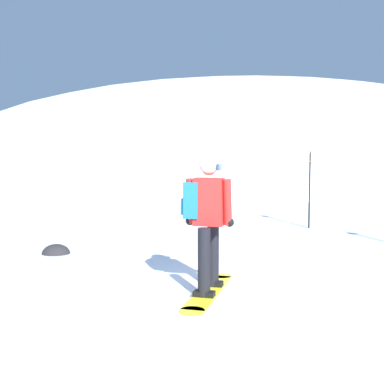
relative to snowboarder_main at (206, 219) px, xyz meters
The scene contains 5 objects.
ground_plane 0.96m from the snowboarder_main, 30.06° to the right, with size 300.00×300.00×0.00m, color white.
ridge_peak_main 29.42m from the snowboarder_main, 77.18° to the left, with size 40.93×36.84×12.68m.
snowboarder_main is the anchor object (origin of this frame).
piste_marker_near 5.73m from the snowboarder_main, 58.19° to the left, with size 0.20×0.20×1.77m.
rock_dark 3.53m from the snowboarder_main, 130.63° to the left, with size 0.47×0.40×0.33m.
Camera 1 is at (-1.08, -5.94, 1.77)m, focal length 47.23 mm.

